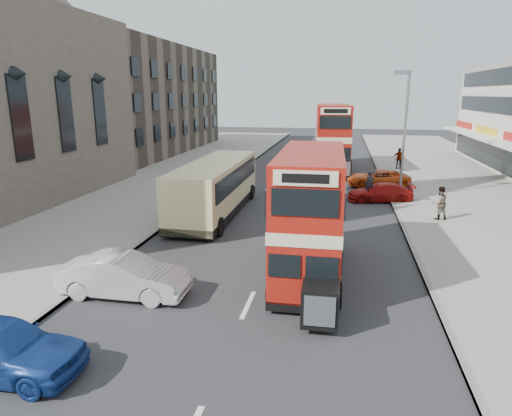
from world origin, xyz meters
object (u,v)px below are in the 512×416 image
Objects in this scene: pedestrian_far at (399,158)px; bus_main at (310,214)px; car_right_a at (380,192)px; bus_second at (332,137)px; coach at (215,186)px; street_lamp at (404,126)px; pedestrian_near at (440,203)px; car_left_front at (124,276)px; car_right_b at (378,178)px; cyclist at (369,192)px.

bus_main is at bearing -98.74° from pedestrian_far.
bus_second is at bearing -171.51° from car_right_a.
street_lamp is at bearing 25.03° from coach.
street_lamp is 4.44× the size of pedestrian_near.
bus_second reaches higher than coach.
car_left_front is 2.42× the size of pedestrian_near.
car_right_b is 4.98m from cyclist.
street_lamp is at bearing 93.31° from car_right_a.
cyclist reaches higher than car_right_b.
pedestrian_near is (1.60, -4.46, -3.72)m from street_lamp.
car_right_a is 2.13× the size of cyclist.
bus_second reaches higher than bus_main.
car_right_b is 9.37m from pedestrian_near.
car_right_a is at bearing -106.73° from bus_main.
car_right_a is 5.07m from pedestrian_near.
pedestrian_far is 13.32m from cyclist.
bus_main is 9.95m from coach.
coach is 12.34m from pedestrian_near.
car_right_a is at bearing 102.30° from bus_second.
coach reaches higher than pedestrian_near.
car_left_front is at bearing -108.32° from pedestrian_far.
bus_second is 12.48m from cyclist.
car_left_front is at bearing 73.41° from bus_second.
car_right_b is at bearing -103.26° from bus_main.
bus_second is at bearing -166.09° from pedestrian_far.
car_right_b is at bearing 44.24° from coach.
street_lamp reaches higher than pedestrian_near.
coach is 2.31× the size of car_right_b.
street_lamp is 12.27m from coach.
car_right_a is 4.78m from car_right_b.
coach is 21.42m from pedestrian_far.
bus_main is (-4.76, -13.03, -2.37)m from street_lamp.
cyclist is (-3.24, -12.92, -0.44)m from pedestrian_far.
car_right_b is at bearing -101.57° from pedestrian_far.
street_lamp reaches higher than cyclist.
coach is 2.56× the size of car_right_a.
car_left_front is 17.04m from pedestrian_near.
pedestrian_far is (-0.20, 17.02, 0.02)m from pedestrian_near.
car_right_b is at bearing 101.82° from street_lamp.
pedestrian_near is (2.76, -4.23, 0.46)m from car_right_a.
car_right_b is 2.36× the size of cyclist.
car_right_a is at bearing -9.34° from car_right_b.
car_left_front reaches higher than car_right_a.
car_left_front is at bearing -121.45° from cyclist.
bus_main is 7.01m from car_left_front.
cyclist is at bearing -87.02° from car_right_a.
pedestrian_far reaches higher than car_left_front.
street_lamp is 4.18× the size of cyclist.
bus_main is 2.02× the size of car_right_a.
bus_second is 2.32× the size of car_left_front.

